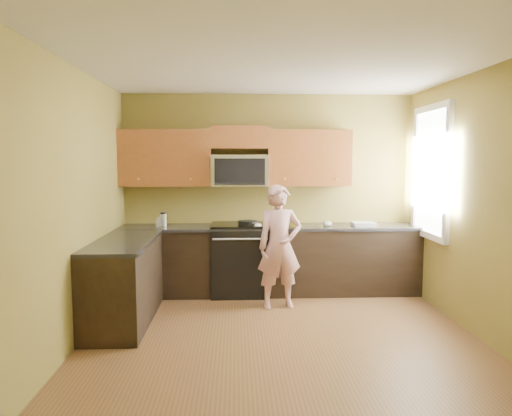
{
  "coord_description": "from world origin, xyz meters",
  "views": [
    {
      "loc": [
        -0.45,
        -4.68,
        1.8
      ],
      "look_at": [
        -0.2,
        1.3,
        1.2
      ],
      "focal_mm": 33.69,
      "sensor_mm": 36.0,
      "label": 1
    }
  ],
  "objects": [
    {
      "name": "window",
      "position": [
        1.98,
        1.2,
        1.65
      ],
      "size": [
        0.06,
        1.06,
        1.66
      ],
      "primitive_type": null,
      "color": "white",
      "rests_on": "wall_right"
    },
    {
      "name": "glass_a",
      "position": [
        -1.48,
        1.69,
        0.98
      ],
      "size": [
        0.08,
        0.08,
        0.12
      ],
      "primitive_type": "cylinder",
      "rotation": [
        0.0,
        0.0,
        -0.23
      ],
      "color": "silver",
      "rests_on": "countertop_back"
    },
    {
      "name": "ceiling",
      "position": [
        0.0,
        0.0,
        2.7
      ],
      "size": [
        4.0,
        4.0,
        0.0
      ],
      "primitive_type": "plane",
      "rotation": [
        3.14,
        0.0,
        0.0
      ],
      "color": "white",
      "rests_on": "ground"
    },
    {
      "name": "countertop_left",
      "position": [
        -1.69,
        0.6,
        0.9
      ],
      "size": [
        0.62,
        1.6,
        0.04
      ],
      "primitive_type": "cube",
      "color": "black",
      "rests_on": "cabinet_left_run"
    },
    {
      "name": "countertop_back",
      "position": [
        0.0,
        1.69,
        0.9
      ],
      "size": [
        4.0,
        0.62,
        0.04
      ],
      "primitive_type": "cube",
      "color": "black",
      "rests_on": "cabinet_back_run"
    },
    {
      "name": "cabinet_back_run",
      "position": [
        0.0,
        1.7,
        0.44
      ],
      "size": [
        4.0,
        0.6,
        0.88
      ],
      "primitive_type": "cube",
      "color": "black",
      "rests_on": "floor"
    },
    {
      "name": "butter_tub",
      "position": [
        0.34,
        1.65,
        0.92
      ],
      "size": [
        0.16,
        0.16,
        0.1
      ],
      "primitive_type": null,
      "rotation": [
        0.0,
        0.0,
        0.25
      ],
      "color": "yellow",
      "rests_on": "countertop_back"
    },
    {
      "name": "upper_cab_over_mw",
      "position": [
        -0.4,
        1.83,
        2.1
      ],
      "size": [
        0.76,
        0.33,
        0.3
      ],
      "primitive_type": "cube",
      "color": "brown",
      "rests_on": "wall_back"
    },
    {
      "name": "wall_back",
      "position": [
        0.0,
        2.0,
        1.35
      ],
      "size": [
        4.0,
        0.0,
        4.0
      ],
      "primitive_type": "plane",
      "rotation": [
        1.57,
        0.0,
        0.0
      ],
      "color": "brown",
      "rests_on": "ground"
    },
    {
      "name": "stove",
      "position": [
        -0.4,
        1.68,
        0.47
      ],
      "size": [
        0.76,
        0.65,
        0.95
      ],
      "primitive_type": null,
      "color": "black",
      "rests_on": "floor"
    },
    {
      "name": "woman",
      "position": [
        0.08,
        1.06,
        0.75
      ],
      "size": [
        0.6,
        0.45,
        1.5
      ],
      "primitive_type": "imported",
      "rotation": [
        0.0,
        0.0,
        0.17
      ],
      "color": "#CE676D",
      "rests_on": "floor"
    },
    {
      "name": "wall_right",
      "position": [
        2.0,
        0.0,
        1.35
      ],
      "size": [
        0.0,
        4.0,
        4.0
      ],
      "primitive_type": "plane",
      "rotation": [
        1.57,
        0.0,
        -1.57
      ],
      "color": "brown",
      "rests_on": "ground"
    },
    {
      "name": "napkin_b",
      "position": [
        0.77,
        1.64,
        0.95
      ],
      "size": [
        0.12,
        0.13,
        0.07
      ],
      "primitive_type": "ellipsoid",
      "rotation": [
        0.0,
        0.0,
        0.01
      ],
      "color": "silver",
      "rests_on": "countertop_back"
    },
    {
      "name": "napkin_a",
      "position": [
        -0.17,
        1.51,
        0.95
      ],
      "size": [
        0.13,
        0.14,
        0.06
      ],
      "primitive_type": "ellipsoid",
      "rotation": [
        0.0,
        0.0,
        -0.17
      ],
      "color": "silver",
      "rests_on": "countertop_back"
    },
    {
      "name": "microwave",
      "position": [
        -0.4,
        1.8,
        1.45
      ],
      "size": [
        0.76,
        0.4,
        0.42
      ],
      "primitive_type": null,
      "color": "silver",
      "rests_on": "wall_back"
    },
    {
      "name": "floor",
      "position": [
        0.0,
        0.0,
        0.0
      ],
      "size": [
        4.0,
        4.0,
        0.0
      ],
      "primitive_type": "plane",
      "color": "brown",
      "rests_on": "ground"
    },
    {
      "name": "frying_pan",
      "position": [
        -0.3,
        1.58,
        0.95
      ],
      "size": [
        0.36,
        0.5,
        0.06
      ],
      "primitive_type": null,
      "rotation": [
        0.0,
        0.0,
        0.25
      ],
      "color": "black",
      "rests_on": "stove"
    },
    {
      "name": "upper_cab_right",
      "position": [
        0.54,
        1.83,
        1.45
      ],
      "size": [
        1.12,
        0.33,
        0.75
      ],
      "primitive_type": null,
      "color": "brown",
      "rests_on": "wall_back"
    },
    {
      "name": "wall_left",
      "position": [
        -2.0,
        0.0,
        1.35
      ],
      "size": [
        0.0,
        4.0,
        4.0
      ],
      "primitive_type": "plane",
      "rotation": [
        1.57,
        0.0,
        1.57
      ],
      "color": "brown",
      "rests_on": "ground"
    },
    {
      "name": "upper_cab_left",
      "position": [
        -1.39,
        1.83,
        1.45
      ],
      "size": [
        1.22,
        0.33,
        0.75
      ],
      "primitive_type": null,
      "color": "brown",
      "rests_on": "wall_back"
    },
    {
      "name": "toast_slice",
      "position": [
        0.05,
        1.48,
        0.93
      ],
      "size": [
        0.13,
        0.13,
        0.01
      ],
      "primitive_type": "cube",
      "rotation": [
        0.0,
        0.0,
        -0.18
      ],
      "color": "#B27F47",
      "rests_on": "countertop_back"
    },
    {
      "name": "cabinet_left_run",
      "position": [
        -1.7,
        0.6,
        0.44
      ],
      "size": [
        0.6,
        1.6,
        0.88
      ],
      "primitive_type": "cube",
      "color": "black",
      "rests_on": "floor"
    },
    {
      "name": "wall_front",
      "position": [
        0.0,
        -2.0,
        1.35
      ],
      "size": [
        4.0,
        0.0,
        4.0
      ],
      "primitive_type": "plane",
      "rotation": [
        -1.57,
        0.0,
        0.0
      ],
      "color": "brown",
      "rests_on": "ground"
    },
    {
      "name": "dish_towel",
      "position": [
        1.26,
        1.62,
        0.95
      ],
      "size": [
        0.3,
        0.24,
        0.05
      ],
      "primitive_type": "cube",
      "rotation": [
        0.0,
        0.0,
        0.02
      ],
      "color": "silver",
      "rests_on": "countertop_back"
    },
    {
      "name": "travel_mug",
      "position": [
        -1.43,
        1.76,
        0.92
      ],
      "size": [
        0.1,
        0.1,
        0.18
      ],
      "primitive_type": null,
      "rotation": [
        0.0,
        0.0,
        0.19
      ],
      "color": "silver",
      "rests_on": "countertop_back"
    }
  ]
}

